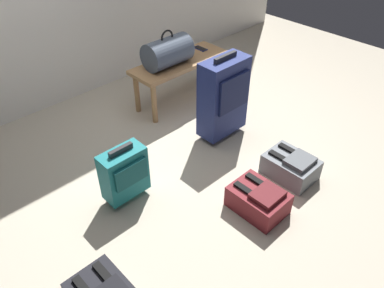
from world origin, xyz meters
name	(u,v)px	position (x,y,z in m)	size (l,w,h in m)	color
ground_plane	(191,158)	(0.00, 0.00, 0.00)	(6.60, 6.60, 0.00)	#B2A893
bench	(180,67)	(0.57, 0.75, 0.36)	(1.00, 0.36, 0.43)	#A87A4C
duffel_bag_slate	(168,52)	(0.42, 0.75, 0.56)	(0.44, 0.26, 0.34)	#475160
cell_phone	(200,49)	(0.90, 0.80, 0.44)	(0.07, 0.14, 0.01)	#191E4C
suitcase_upright_navy	(223,97)	(0.43, 0.05, 0.39)	(0.42, 0.23, 0.76)	navy
suitcase_small_teal	(124,173)	(-0.64, 0.00, 0.24)	(0.32, 0.18, 0.46)	#14666B
backpack_grey	(291,166)	(0.41, -0.68, 0.09)	(0.28, 0.38, 0.21)	slate
backpack_maroon	(258,200)	(-0.05, -0.73, 0.09)	(0.28, 0.38, 0.21)	maroon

